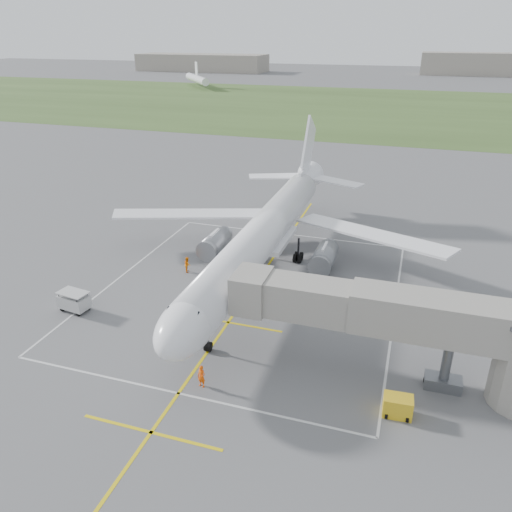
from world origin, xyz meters
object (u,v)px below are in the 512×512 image
(baggage_cart, at_px, (74,301))
(airliner, at_px, (264,234))
(gpu_unit, at_px, (398,406))
(ramp_worker_wing, at_px, (188,264))
(ramp_worker_nose, at_px, (201,376))
(jet_bridge, at_px, (418,327))

(baggage_cart, bearing_deg, airliner, 50.81)
(gpu_unit, relative_size, ramp_worker_wing, 1.19)
(gpu_unit, relative_size, ramp_worker_nose, 1.15)
(jet_bridge, height_order, baggage_cart, jet_bridge)
(airliner, relative_size, baggage_cart, 15.87)
(ramp_worker_nose, bearing_deg, baggage_cart, 169.95)
(jet_bridge, bearing_deg, baggage_cart, 177.89)
(jet_bridge, distance_m, baggage_cart, 30.21)
(airliner, bearing_deg, ramp_worker_wing, -162.38)
(ramp_worker_nose, distance_m, ramp_worker_wing, 19.29)
(baggage_cart, xyz_separation_m, ramp_worker_wing, (6.45, 10.68, -0.13))
(gpu_unit, height_order, baggage_cart, baggage_cart)
(airliner, xyz_separation_m, gpu_unit, (15.02, -18.16, -3.68))
(jet_bridge, relative_size, gpu_unit, 11.67)
(jet_bridge, bearing_deg, ramp_worker_nose, -160.04)
(airliner, height_order, jet_bridge, airliner)
(airliner, distance_m, gpu_unit, 23.85)
(jet_bridge, relative_size, ramp_worker_wing, 13.89)
(airliner, height_order, baggage_cart, airliner)
(airliner, height_order, ramp_worker_wing, airliner)
(jet_bridge, height_order, gpu_unit, jet_bridge)
(airliner, distance_m, baggage_cart, 19.68)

